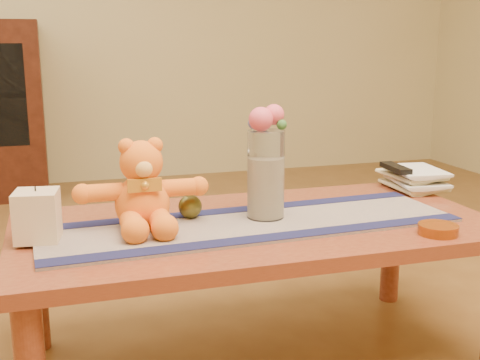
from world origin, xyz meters
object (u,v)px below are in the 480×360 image
object	(u,v)px
glass_vase	(266,175)
amber_dish	(438,229)
pillar_candle	(37,216)
bronze_ball	(190,206)
teddy_bear	(142,185)
tv_remote	(396,168)
book_bottom	(393,188)

from	to	relation	value
glass_vase	amber_dish	world-z (taller)	glass_vase
pillar_candle	bronze_ball	distance (m)	0.44
teddy_bear	amber_dish	distance (m)	0.83
amber_dish	glass_vase	bearing A→B (deg)	145.91
glass_vase	tv_remote	bearing A→B (deg)	19.68
teddy_bear	pillar_candle	world-z (taller)	teddy_bear
pillar_candle	tv_remote	xyz separation A→B (m)	(1.20, 0.22, 0.01)
amber_dish	teddy_bear	bearing A→B (deg)	158.95
tv_remote	amber_dish	world-z (taller)	tv_remote
teddy_bear	bronze_ball	world-z (taller)	teddy_bear
teddy_bear	glass_vase	xyz separation A→B (m)	(0.36, -0.02, 0.01)
teddy_bear	amber_dish	bearing A→B (deg)	-20.34
glass_vase	tv_remote	xyz separation A→B (m)	(0.56, 0.20, -0.05)
pillar_candle	book_bottom	bearing A→B (deg)	10.94
glass_vase	book_bottom	bearing A→B (deg)	20.56
amber_dish	tv_remote	bearing A→B (deg)	72.35
bronze_ball	amber_dish	bearing A→B (deg)	-28.20
pillar_candle	amber_dish	distance (m)	1.08
book_bottom	tv_remote	xyz separation A→B (m)	(-0.00, -0.01, 0.07)
pillar_candle	amber_dish	xyz separation A→B (m)	(1.05, -0.25, -0.06)
glass_vase	book_bottom	size ratio (longest dim) A/B	1.17
glass_vase	book_bottom	xyz separation A→B (m)	(0.56, 0.21, -0.13)
pillar_candle	glass_vase	xyz separation A→B (m)	(0.64, 0.02, 0.06)
tv_remote	amber_dish	xyz separation A→B (m)	(-0.15, -0.47, -0.07)
pillar_candle	amber_dish	size ratio (longest dim) A/B	1.20
glass_vase	tv_remote	size ratio (longest dim) A/B	1.62
glass_vase	amber_dish	xyz separation A→B (m)	(0.41, -0.28, -0.12)
glass_vase	bronze_ball	bearing A→B (deg)	164.85
pillar_candle	book_bottom	distance (m)	1.22
teddy_bear	tv_remote	world-z (taller)	teddy_bear
teddy_bear	bronze_ball	distance (m)	0.17
teddy_bear	bronze_ball	xyz separation A→B (m)	(0.15, 0.04, -0.08)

